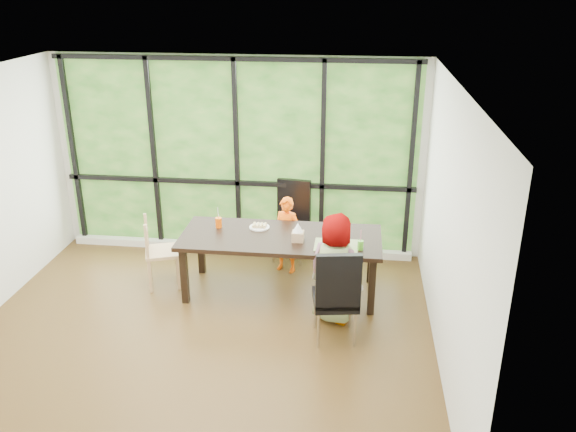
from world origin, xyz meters
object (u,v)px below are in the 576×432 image
(child_toddler, at_px, (287,235))
(child_older, at_px, (338,269))
(chair_end_beech, at_px, (162,252))
(green_cup, at_px, (360,245))
(dining_table, at_px, (281,264))
(plate_near, at_px, (335,247))
(chair_window_leather, at_px, (290,222))
(plate_far, at_px, (259,227))
(chair_interior_leather, at_px, (336,293))
(tissue_box, at_px, (298,236))
(orange_cup, at_px, (219,223))

(child_toddler, xyz_separation_m, child_older, (0.70, -1.13, 0.13))
(chair_end_beech, relative_size, green_cup, 8.33)
(dining_table, xyz_separation_m, plate_near, (0.66, -0.24, 0.38))
(chair_end_beech, distance_m, child_older, 2.27)
(chair_window_leather, bearing_deg, plate_far, -104.77)
(chair_end_beech, relative_size, child_older, 0.71)
(chair_interior_leather, distance_m, chair_end_beech, 2.38)
(green_cup, bearing_deg, dining_table, 164.07)
(chair_window_leather, height_order, child_toddler, chair_window_leather)
(dining_table, xyz_separation_m, child_toddler, (0.00, 0.59, 0.13))
(tissue_box, bearing_deg, child_toddler, 107.18)
(chair_interior_leather, height_order, tissue_box, chair_interior_leather)
(dining_table, xyz_separation_m, child_older, (0.70, -0.55, 0.26))
(chair_window_leather, xyz_separation_m, plate_far, (-0.30, -0.72, 0.22))
(child_older, bearing_deg, plate_near, -59.15)
(plate_near, bearing_deg, child_older, -81.48)
(orange_cup, xyz_separation_m, tissue_box, (1.01, -0.29, -0.00))
(chair_window_leather, bearing_deg, green_cup, -44.17)
(chair_end_beech, bearing_deg, child_older, -123.93)
(plate_far, bearing_deg, plate_near, -25.52)
(child_toddler, height_order, green_cup, child_toddler)
(chair_window_leather, height_order, child_older, child_older)
(child_toddler, bearing_deg, child_older, -39.54)
(plate_near, bearing_deg, orange_cup, 164.19)
(dining_table, bearing_deg, child_toddler, 90.00)
(chair_interior_leather, distance_m, child_toddler, 1.66)
(child_toddler, relative_size, tissue_box, 7.47)
(chair_end_beech, height_order, child_toddler, child_toddler)
(chair_interior_leather, xyz_separation_m, plate_far, (-0.99, 1.13, 0.22))
(dining_table, bearing_deg, green_cup, -15.93)
(chair_window_leather, height_order, green_cup, chair_window_leather)
(chair_interior_leather, bearing_deg, chair_window_leather, -78.59)
(dining_table, bearing_deg, child_older, -37.83)
(chair_interior_leather, height_order, green_cup, chair_interior_leather)
(chair_interior_leather, height_order, plate_far, chair_interior_leather)
(dining_table, height_order, plate_far, plate_far)
(child_older, height_order, plate_near, child_older)
(chair_interior_leather, height_order, orange_cup, chair_interior_leather)
(chair_window_leather, relative_size, child_toddler, 1.07)
(chair_end_beech, bearing_deg, chair_interior_leather, -132.75)
(dining_table, distance_m, plate_near, 0.80)
(chair_window_leather, xyz_separation_m, chair_interior_leather, (0.69, -1.85, 0.00))
(green_cup, bearing_deg, plate_near, 174.50)
(chair_end_beech, bearing_deg, dining_table, -110.13)
(chair_end_beech, bearing_deg, plate_near, -116.36)
(green_cup, bearing_deg, tissue_box, 168.26)
(plate_far, xyz_separation_m, tissue_box, (0.51, -0.33, 0.05))
(chair_window_leather, bearing_deg, tissue_box, -70.82)
(green_cup, bearing_deg, orange_cup, 165.83)
(dining_table, height_order, child_older, child_older)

